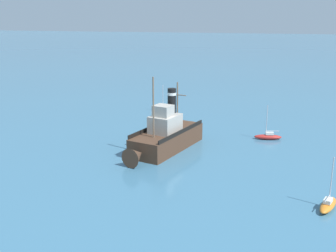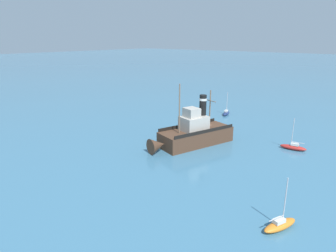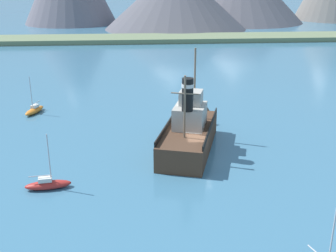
{
  "view_description": "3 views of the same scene",
  "coord_description": "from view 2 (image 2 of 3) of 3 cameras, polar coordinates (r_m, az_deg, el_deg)",
  "views": [
    {
      "loc": [
        -13.14,
        53.55,
        17.43
      ],
      "look_at": [
        -0.74,
        2.2,
        2.97
      ],
      "focal_mm": 45.0,
      "sensor_mm": 36.0,
      "label": 1
    },
    {
      "loc": [
        -26.13,
        40.04,
        16.39
      ],
      "look_at": [
        2.03,
        6.22,
        3.28
      ],
      "focal_mm": 32.0,
      "sensor_mm": 36.0,
      "label": 2
    },
    {
      "loc": [
        -5.97,
        -36.86,
        17.12
      ],
      "look_at": [
        -2.79,
        3.16,
        2.44
      ],
      "focal_mm": 45.0,
      "sensor_mm": 36.0,
      "label": 3
    }
  ],
  "objects": [
    {
      "name": "ground_plane",
      "position": [
        50.54,
        6.3,
        -2.44
      ],
      "size": [
        600.0,
        600.0,
        0.0
      ],
      "primitive_type": "plane",
      "color": "teal"
    },
    {
      "name": "old_tugboat",
      "position": [
        47.19,
        4.79,
        -1.45
      ],
      "size": [
        7.66,
        14.76,
        9.9
      ],
      "color": "#4C3323",
      "rests_on": "ground"
    },
    {
      "name": "sailboat_orange",
      "position": [
        29.65,
        20.53,
        -17.18
      ],
      "size": [
        2.36,
        3.94,
        4.9
      ],
      "color": "orange",
      "rests_on": "ground"
    },
    {
      "name": "sailboat_red",
      "position": [
        49.16,
        22.73,
        -3.71
      ],
      "size": [
        3.91,
        1.61,
        4.9
      ],
      "color": "#B22823",
      "rests_on": "ground"
    },
    {
      "name": "sailboat_navy",
      "position": [
        66.95,
        11.02,
        2.48
      ],
      "size": [
        2.14,
        3.96,
        4.9
      ],
      "color": "navy",
      "rests_on": "ground"
    }
  ]
}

